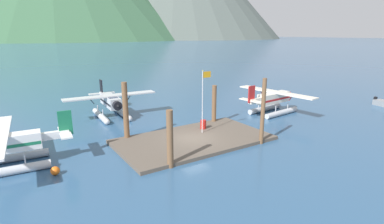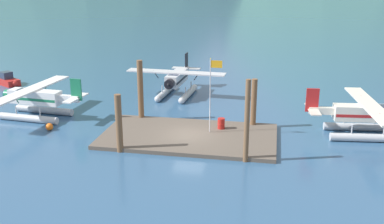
{
  "view_description": "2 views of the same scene",
  "coord_description": "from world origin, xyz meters",
  "px_view_note": "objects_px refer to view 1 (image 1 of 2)",
  "views": [
    {
      "loc": [
        -14.05,
        -21.57,
        9.54
      ],
      "look_at": [
        2.14,
        3.57,
        1.65
      ],
      "focal_mm": 28.11,
      "sensor_mm": 36.0,
      "label": 1
    },
    {
      "loc": [
        6.35,
        -32.27,
        12.62
      ],
      "look_at": [
        -0.2,
        2.34,
        1.41
      ],
      "focal_mm": 41.53,
      "sensor_mm": 36.0,
      "label": 2
    }
  ],
  "objects_px": {
    "flagpole": "(204,94)",
    "seaplane_cream_stbd_fwd": "(274,101)",
    "seaplane_silver_bow_left": "(111,104)",
    "mooring_buoy": "(55,171)",
    "seaplane_white_port_fwd": "(4,148)",
    "fuel_drum": "(203,124)"
  },
  "relations": [
    {
      "from": "mooring_buoy",
      "to": "seaplane_silver_bow_left",
      "type": "xyz_separation_m",
      "value": [
        8.06,
        12.38,
        1.27
      ]
    },
    {
      "from": "seaplane_cream_stbd_fwd",
      "to": "mooring_buoy",
      "type": "bearing_deg",
      "value": -172.26
    },
    {
      "from": "mooring_buoy",
      "to": "fuel_drum",
      "type": "bearing_deg",
      "value": 9.07
    },
    {
      "from": "seaplane_silver_bow_left",
      "to": "seaplane_white_port_fwd",
      "type": "relative_size",
      "value": 1.0
    },
    {
      "from": "flagpole",
      "to": "seaplane_cream_stbd_fwd",
      "type": "xyz_separation_m",
      "value": [
        11.95,
        2.19,
        -2.45
      ]
    },
    {
      "from": "flagpole",
      "to": "seaplane_silver_bow_left",
      "type": "distance_m",
      "value": 12.56
    },
    {
      "from": "flagpole",
      "to": "seaplane_silver_bow_left",
      "type": "xyz_separation_m",
      "value": [
        -5.31,
        11.12,
        -2.45
      ]
    },
    {
      "from": "flagpole",
      "to": "seaplane_cream_stbd_fwd",
      "type": "distance_m",
      "value": 12.4
    },
    {
      "from": "seaplane_cream_stbd_fwd",
      "to": "fuel_drum",
      "type": "bearing_deg",
      "value": -173.93
    },
    {
      "from": "flagpole",
      "to": "seaplane_silver_bow_left",
      "type": "height_order",
      "value": "flagpole"
    },
    {
      "from": "fuel_drum",
      "to": "flagpole",
      "type": "bearing_deg",
      "value": -124.34
    },
    {
      "from": "flagpole",
      "to": "seaplane_white_port_fwd",
      "type": "relative_size",
      "value": 0.57
    },
    {
      "from": "fuel_drum",
      "to": "seaplane_silver_bow_left",
      "type": "xyz_separation_m",
      "value": [
        -5.98,
        10.13,
        0.84
      ]
    },
    {
      "from": "mooring_buoy",
      "to": "seaplane_silver_bow_left",
      "type": "distance_m",
      "value": 14.83
    },
    {
      "from": "flagpole",
      "to": "mooring_buoy",
      "type": "relative_size",
      "value": 9.79
    },
    {
      "from": "seaplane_silver_bow_left",
      "to": "mooring_buoy",
      "type": "bearing_deg",
      "value": -123.09
    },
    {
      "from": "seaplane_white_port_fwd",
      "to": "seaplane_cream_stbd_fwd",
      "type": "height_order",
      "value": "same"
    },
    {
      "from": "mooring_buoy",
      "to": "seaplane_silver_bow_left",
      "type": "relative_size",
      "value": 0.06
    },
    {
      "from": "mooring_buoy",
      "to": "seaplane_cream_stbd_fwd",
      "type": "bearing_deg",
      "value": 7.74
    },
    {
      "from": "flagpole",
      "to": "mooring_buoy",
      "type": "bearing_deg",
      "value": -174.63
    },
    {
      "from": "seaplane_cream_stbd_fwd",
      "to": "seaplane_silver_bow_left",
      "type": "bearing_deg",
      "value": 152.63
    },
    {
      "from": "flagpole",
      "to": "mooring_buoy",
      "type": "height_order",
      "value": "flagpole"
    }
  ]
}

